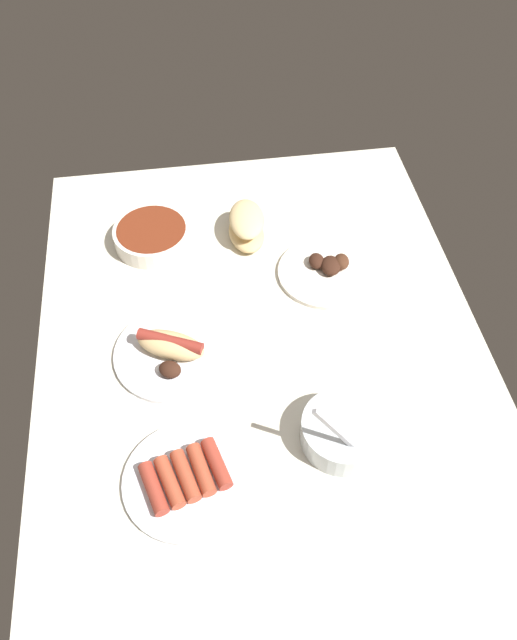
{
  "coord_description": "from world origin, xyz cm",
  "views": [
    {
      "loc": [
        71.43,
        -11.25,
        100.42
      ],
      "look_at": [
        -4.42,
        -0.19,
        3.0
      ],
      "focal_mm": 34.39,
      "sensor_mm": 36.0,
      "label": 1
    }
  ],
  "objects_px": {
    "plate_grilled_meat": "(326,270)",
    "bowl_coleslaw": "(343,431)",
    "plate_sausages": "(186,478)",
    "bowl_chili": "(152,235)",
    "plate_hotdog_assembled": "(172,350)",
    "bread_stack": "(246,226)"
  },
  "relations": [
    {
      "from": "plate_sausages",
      "to": "plate_hotdog_assembled",
      "type": "bearing_deg",
      "value": -178.18
    },
    {
      "from": "bowl_coleslaw",
      "to": "plate_grilled_meat",
      "type": "relative_size",
      "value": 0.73
    },
    {
      "from": "plate_sausages",
      "to": "plate_grilled_meat",
      "type": "xyz_separation_m",
      "value": [
        -0.44,
        0.34,
        -0.0
      ]
    },
    {
      "from": "plate_grilled_meat",
      "to": "bowl_coleslaw",
      "type": "bearing_deg",
      "value": -8.27
    },
    {
      "from": "bowl_coleslaw",
      "to": "plate_grilled_meat",
      "type": "xyz_separation_m",
      "value": [
        -0.4,
        0.06,
        -0.02
      ]
    },
    {
      "from": "bread_stack",
      "to": "plate_grilled_meat",
      "type": "relative_size",
      "value": 0.67
    },
    {
      "from": "bread_stack",
      "to": "plate_grilled_meat",
      "type": "bearing_deg",
      "value": 49.01
    },
    {
      "from": "bread_stack",
      "to": "plate_sausages",
      "type": "bearing_deg",
      "value": -17.44
    },
    {
      "from": "plate_hotdog_assembled",
      "to": "plate_grilled_meat",
      "type": "xyz_separation_m",
      "value": [
        -0.17,
        0.35,
        -0.01
      ]
    },
    {
      "from": "plate_hotdog_assembled",
      "to": "bowl_coleslaw",
      "type": "xyz_separation_m",
      "value": [
        0.23,
        0.29,
        0.01
      ]
    },
    {
      "from": "plate_hotdog_assembled",
      "to": "bowl_coleslaw",
      "type": "distance_m",
      "value": 0.37
    },
    {
      "from": "plate_sausages",
      "to": "bowl_chili",
      "type": "height_order",
      "value": "bowl_chili"
    },
    {
      "from": "plate_hotdog_assembled",
      "to": "bowl_coleslaw",
      "type": "relative_size",
      "value": 1.53
    },
    {
      "from": "bowl_chili",
      "to": "plate_grilled_meat",
      "type": "xyz_separation_m",
      "value": [
        0.15,
        0.37,
        -0.01
      ]
    },
    {
      "from": "plate_hotdog_assembled",
      "to": "plate_sausages",
      "type": "relative_size",
      "value": 1.05
    },
    {
      "from": "plate_sausages",
      "to": "bowl_coleslaw",
      "type": "bearing_deg",
      "value": 98.26
    },
    {
      "from": "bread_stack",
      "to": "bowl_chili",
      "type": "xyz_separation_m",
      "value": [
        -0.01,
        -0.22,
        -0.01
      ]
    },
    {
      "from": "bowl_chili",
      "to": "plate_hotdog_assembled",
      "type": "bearing_deg",
      "value": 4.42
    },
    {
      "from": "plate_grilled_meat",
      "to": "bread_stack",
      "type": "bearing_deg",
      "value": -130.99
    },
    {
      "from": "plate_hotdog_assembled",
      "to": "bowl_chili",
      "type": "relative_size",
      "value": 1.33
    },
    {
      "from": "bread_stack",
      "to": "bowl_coleslaw",
      "type": "bearing_deg",
      "value": 10.53
    },
    {
      "from": "bread_stack",
      "to": "plate_sausages",
      "type": "distance_m",
      "value": 0.61
    }
  ]
}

